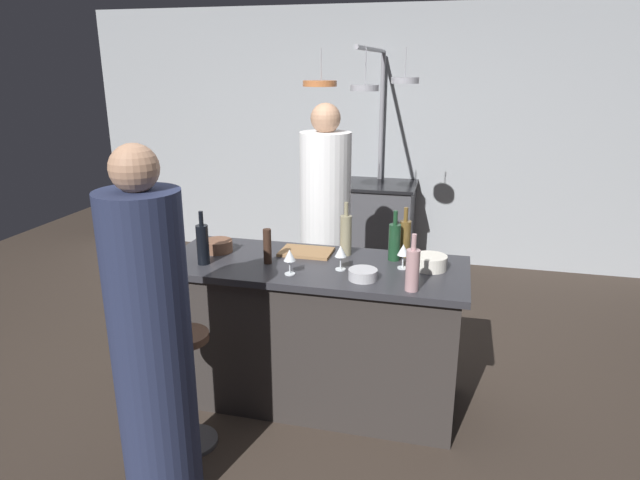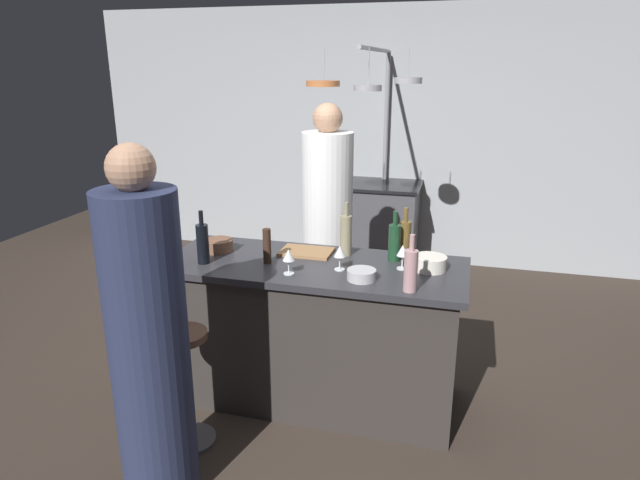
% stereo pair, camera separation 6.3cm
% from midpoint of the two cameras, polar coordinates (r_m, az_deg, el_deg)
% --- Properties ---
extents(ground_plane, '(9.00, 9.00, 0.00)m').
position_cam_midpoint_polar(ground_plane, '(3.69, -1.10, -15.67)').
color(ground_plane, '#382D26').
extents(back_wall, '(6.40, 0.16, 2.60)m').
position_cam_midpoint_polar(back_wall, '(5.93, 6.17, 10.45)').
color(back_wall, '#9EA3A8').
rests_on(back_wall, ground_plane).
extents(kitchen_island, '(1.80, 0.72, 0.90)m').
position_cam_midpoint_polar(kitchen_island, '(3.46, -1.14, -9.40)').
color(kitchen_island, '#332D2B').
rests_on(kitchen_island, ground_plane).
extents(stove_range, '(0.80, 0.64, 0.89)m').
position_cam_midpoint_polar(stove_range, '(5.71, 5.32, 1.45)').
color(stove_range, '#47474C').
rests_on(stove_range, ground_plane).
extents(chef, '(0.37, 0.37, 1.77)m').
position_cam_midpoint_polar(chef, '(4.16, 0.11, 0.77)').
color(chef, white).
rests_on(chef, ground_plane).
extents(bar_stool_left, '(0.28, 0.28, 0.68)m').
position_cam_midpoint_polar(bar_stool_left, '(3.18, -13.99, -14.20)').
color(bar_stool_left, '#4C4C51').
rests_on(bar_stool_left, ground_plane).
extents(guest_left, '(0.36, 0.36, 1.72)m').
position_cam_midpoint_polar(guest_left, '(2.69, -17.52, -10.45)').
color(guest_left, '#262D4C').
rests_on(guest_left, ground_plane).
extents(overhead_pot_rack, '(0.89, 1.52, 2.17)m').
position_cam_midpoint_polar(overhead_pot_rack, '(4.92, 4.49, 13.40)').
color(overhead_pot_rack, gray).
rests_on(overhead_pot_rack, ground_plane).
extents(potted_plant, '(0.36, 0.36, 0.52)m').
position_cam_midpoint_polar(potted_plant, '(4.87, -17.48, -4.06)').
color(potted_plant, brown).
rests_on(potted_plant, ground_plane).
extents(cutting_board, '(0.32, 0.22, 0.02)m').
position_cam_midpoint_polar(cutting_board, '(3.46, -1.95, -1.23)').
color(cutting_board, '#997047').
rests_on(cutting_board, kitchen_island).
extents(pepper_mill, '(0.05, 0.05, 0.21)m').
position_cam_midpoint_polar(pepper_mill, '(3.27, -5.98, -0.66)').
color(pepper_mill, '#382319').
rests_on(pepper_mill, kitchen_island).
extents(wine_bottle_green, '(0.07, 0.07, 0.31)m').
position_cam_midpoint_polar(wine_bottle_green, '(3.34, 7.13, -0.12)').
color(wine_bottle_green, '#193D23').
rests_on(wine_bottle_green, kitchen_island).
extents(wine_bottle_rose, '(0.07, 0.07, 0.31)m').
position_cam_midpoint_polar(wine_bottle_rose, '(2.90, 8.88, -2.96)').
color(wine_bottle_rose, '#B78C8E').
rests_on(wine_bottle_rose, kitchen_island).
extents(wine_bottle_amber, '(0.07, 0.07, 0.31)m').
position_cam_midpoint_polar(wine_bottle_amber, '(3.41, 8.19, 0.24)').
color(wine_bottle_amber, brown).
rests_on(wine_bottle_amber, kitchen_island).
extents(wine_bottle_white, '(0.07, 0.07, 0.33)m').
position_cam_midpoint_polar(wine_bottle_white, '(3.40, 2.14, 0.59)').
color(wine_bottle_white, gray).
rests_on(wine_bottle_white, kitchen_island).
extents(wine_bottle_dark, '(0.07, 0.07, 0.32)m').
position_cam_midpoint_polar(wine_bottle_dark, '(3.32, -12.50, -0.37)').
color(wine_bottle_dark, black).
rests_on(wine_bottle_dark, kitchen_island).
extents(wine_glass_near_right_guest, '(0.07, 0.07, 0.15)m').
position_cam_midpoint_polar(wine_glass_near_right_guest, '(3.20, 7.99, -1.14)').
color(wine_glass_near_right_guest, silver).
rests_on(wine_glass_near_right_guest, kitchen_island).
extents(wine_glass_near_left_guest, '(0.07, 0.07, 0.15)m').
position_cam_midpoint_polar(wine_glass_near_left_guest, '(3.15, 1.56, -1.29)').
color(wine_glass_near_left_guest, silver).
rests_on(wine_glass_near_left_guest, kitchen_island).
extents(wine_glass_by_chef, '(0.07, 0.07, 0.15)m').
position_cam_midpoint_polar(wine_glass_by_chef, '(3.09, -3.73, -1.71)').
color(wine_glass_by_chef, silver).
rests_on(wine_glass_by_chef, kitchen_island).
extents(mixing_bowl_steel, '(0.16, 0.16, 0.06)m').
position_cam_midpoint_polar(mixing_bowl_steel, '(3.04, 3.84, -3.55)').
color(mixing_bowl_steel, '#B7B7BC').
rests_on(mixing_bowl_steel, kitchen_island).
extents(mixing_bowl_ceramic, '(0.19, 0.19, 0.08)m').
position_cam_midpoint_polar(mixing_bowl_ceramic, '(3.24, 10.72, -2.27)').
color(mixing_bowl_ceramic, silver).
rests_on(mixing_bowl_ceramic, kitchen_island).
extents(mixing_bowl_wooden, '(0.18, 0.18, 0.07)m').
position_cam_midpoint_polar(mixing_bowl_wooden, '(3.55, -10.95, -0.60)').
color(mixing_bowl_wooden, brown).
rests_on(mixing_bowl_wooden, kitchen_island).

